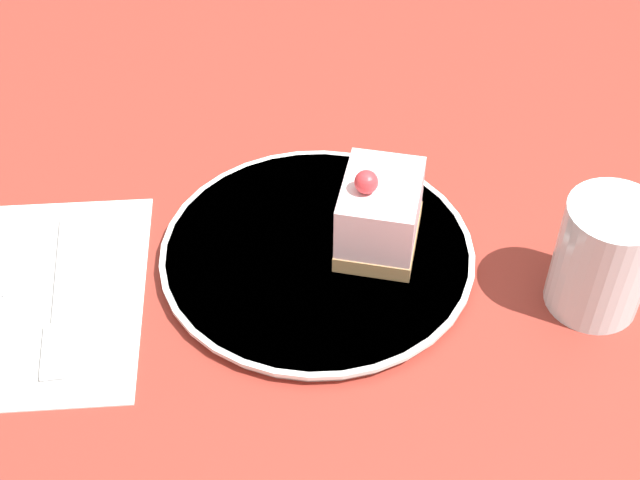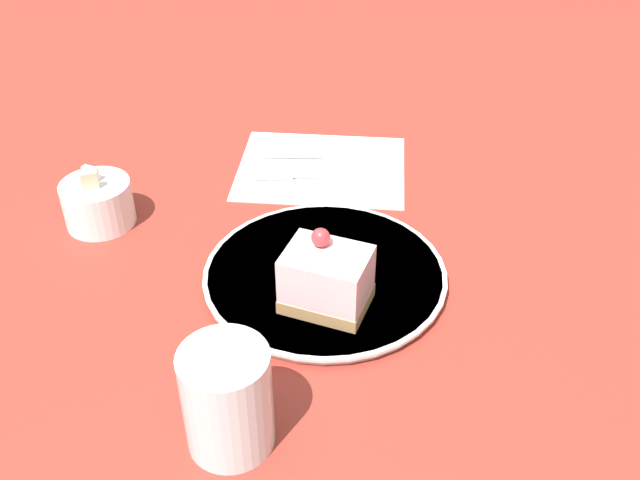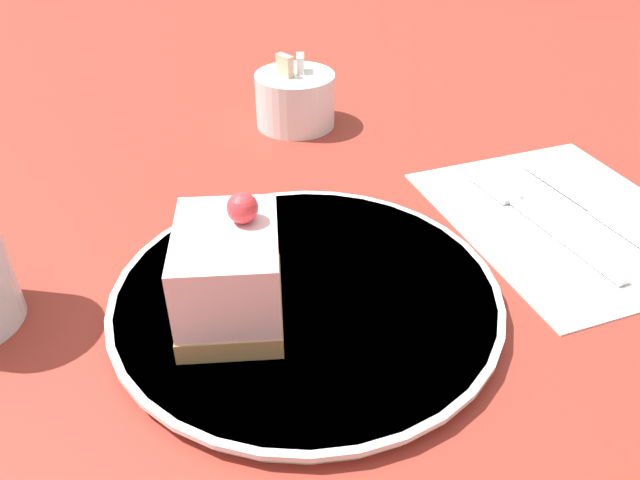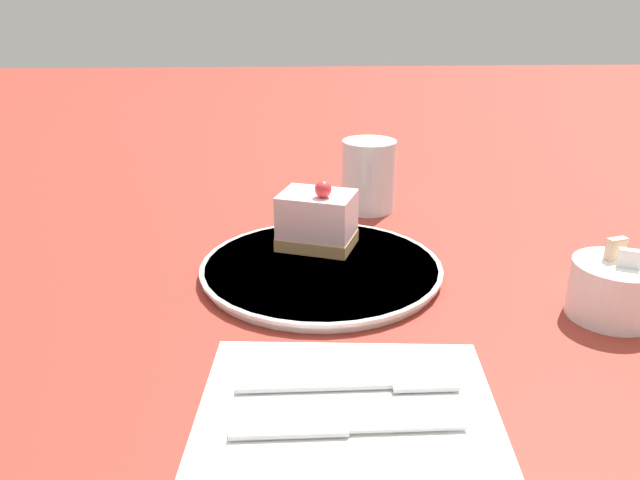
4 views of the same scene
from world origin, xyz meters
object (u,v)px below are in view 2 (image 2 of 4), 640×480
Objects in this scene: cake_slice at (326,279)px; sugar_bowl at (98,203)px; plate at (325,275)px; fork at (308,175)px; knife at (335,156)px; drinking_glass at (227,399)px.

sugar_bowl is (0.16, 0.28, -0.02)m from cake_slice.
fork is (0.22, 0.03, -0.00)m from plate.
fork is 1.03× the size of knife.
sugar_bowl reaches higher than fork.
cake_slice is 1.02× the size of drinking_glass.
sugar_bowl reaches higher than plate.
fork is 0.07m from knife.
fork is at bearing 145.18° from knife.
drinking_glass reaches higher than plate.
drinking_glass is (-0.49, 0.09, 0.05)m from knife.
cake_slice is 0.33m from sugar_bowl.
sugar_bowl is (0.11, 0.28, 0.02)m from plate.
cake_slice is 0.33m from knife.
sugar_bowl is (-0.11, 0.25, 0.02)m from fork.
fork is at bearing 25.88° from cake_slice.
cake_slice is 0.28m from fork.
cake_slice reaches higher than plate.
sugar_bowl is at bearing 31.62° from drinking_glass.
plate is 2.66× the size of drinking_glass.
knife is at bearing -2.21° from plate.
knife is 0.34m from sugar_bowl.
plate is at bearing -19.89° from drinking_glass.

